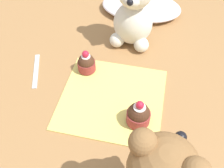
# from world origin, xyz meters

# --- Properties ---
(ground_plane) EXTENTS (4.00, 4.00, 0.00)m
(ground_plane) POSITION_xyz_m (0.00, 0.00, 0.00)
(ground_plane) COLOR #9E7042
(knitted_placemat) EXTENTS (0.25, 0.24, 0.01)m
(knitted_placemat) POSITION_xyz_m (0.00, 0.00, 0.00)
(knitted_placemat) COLOR #E0D166
(knitted_placemat) RESTS_ON ground_plane
(tulle_cloth) EXTENTS (0.26, 0.17, 0.04)m
(tulle_cloth) POSITION_xyz_m (0.02, 0.38, 0.02)
(tulle_cloth) COLOR silver
(tulle_cloth) RESTS_ON ground_plane
(teddy_bear_cream) EXTENTS (0.12, 0.11, 0.21)m
(teddy_bear_cream) POSITION_xyz_m (0.01, 0.22, 0.10)
(teddy_bear_cream) COLOR silver
(teddy_bear_cream) RESTS_ON ground_plane
(cupcake_near_cream_bear) EXTENTS (0.05, 0.05, 0.06)m
(cupcake_near_cream_bear) POSITION_xyz_m (-0.09, 0.08, 0.03)
(cupcake_near_cream_bear) COLOR #993333
(cupcake_near_cream_bear) RESTS_ON knitted_placemat
(cupcake_near_tan_bear) EXTENTS (0.05, 0.05, 0.07)m
(cupcake_near_tan_bear) POSITION_xyz_m (0.07, -0.05, 0.03)
(cupcake_near_tan_bear) COLOR #993333
(cupcake_near_tan_bear) RESTS_ON knitted_placemat
(teaspoon) EXTENTS (0.05, 0.12, 0.01)m
(teaspoon) POSITION_xyz_m (-0.22, 0.05, 0.00)
(teaspoon) COLOR silver
(teaspoon) RESTS_ON ground_plane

